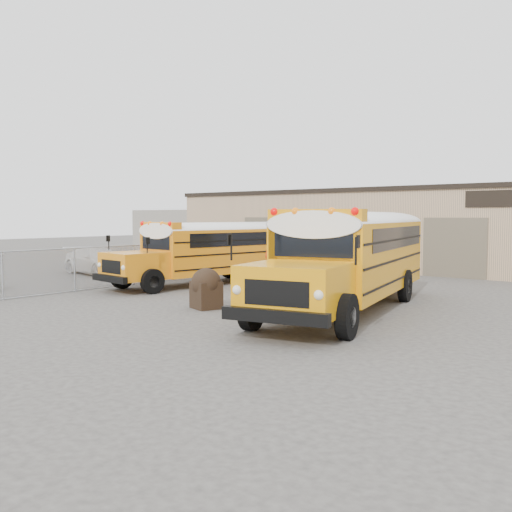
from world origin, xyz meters
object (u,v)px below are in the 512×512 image
Objects in this scene: school_bus_right at (396,243)px; car_white at (98,261)px; tarp_bundle at (206,288)px; school_bus_left at (299,243)px; car_dark at (186,256)px.

school_bus_right is 15.42m from car_white.
car_white reaches higher than tarp_bundle.
school_bus_left reaches higher than car_dark.
school_bus_right is 10.00m from tarp_bundle.
school_bus_right is 13.45m from car_dark.
school_bus_right reaches higher than car_dark.
tarp_bundle is 0.30× the size of car_dark.
car_dark is at bearing -3.46° from car_white.
school_bus_right reaches higher than tarp_bundle.
tarp_bundle is 0.28× the size of car_white.
school_bus_left reaches higher than car_white.
car_white is at bearing 159.89° from tarp_bundle.
school_bus_right reaches higher than car_white.
school_bus_left is 0.86× the size of school_bus_right.
car_white is at bearing 178.79° from car_dark.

